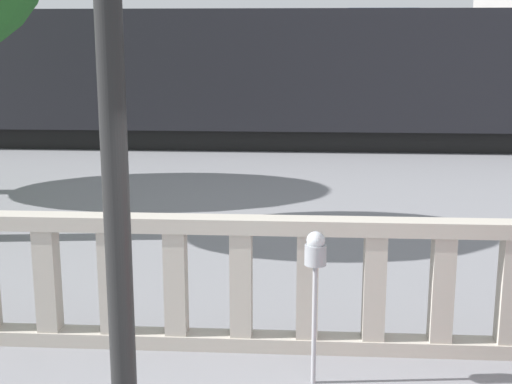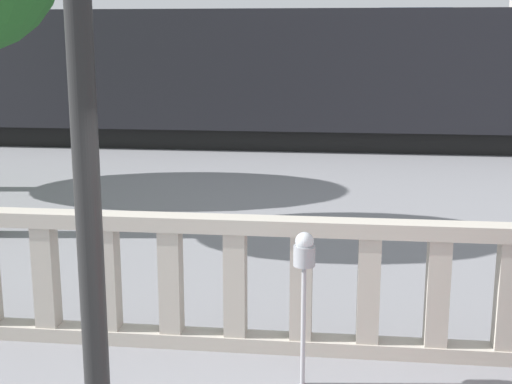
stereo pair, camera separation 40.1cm
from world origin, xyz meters
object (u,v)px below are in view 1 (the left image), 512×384
(lamppost, at_px, (110,52))
(train_far, at_px, (181,60))
(train_near, at_px, (219,75))
(parking_meter, at_px, (315,261))

(lamppost, bearing_deg, train_far, 98.90)
(lamppost, relative_size, train_near, 0.20)
(lamppost, relative_size, parking_meter, 4.05)
(train_near, bearing_deg, lamppost, -85.57)
(train_far, bearing_deg, train_near, -76.05)
(lamppost, bearing_deg, train_near, 94.43)
(lamppost, xyz_separation_m, train_far, (-4.46, 28.47, -0.97))
(parking_meter, relative_size, train_near, 0.05)
(train_far, bearing_deg, lamppost, -81.10)
(train_far, bearing_deg, parking_meter, -78.10)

